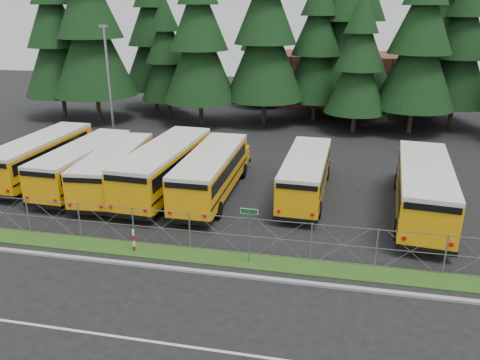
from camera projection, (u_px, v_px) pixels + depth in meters
name	position (u px, v px, depth m)	size (l,w,h in m)	color
ground	(215.00, 241.00, 24.33)	(120.00, 120.00, 0.00)	black
curb	(198.00, 271.00, 21.47)	(50.00, 0.25, 0.12)	gray
grass_verge	(206.00, 257.00, 22.76)	(50.00, 1.40, 0.06)	#214313
road_lane_line	(160.00, 343.00, 16.99)	(50.00, 0.12, 0.01)	beige
chainlink_fence	(209.00, 233.00, 23.07)	(44.00, 0.10, 2.00)	gray
brick_building	(339.00, 78.00, 58.90)	(22.00, 10.00, 6.00)	brown
bus_0	(45.00, 157.00, 33.03)	(2.67, 11.31, 2.97)	#F89C07
bus_1	(87.00, 165.00, 31.52)	(2.59, 10.95, 2.87)	#F89C07
bus_2	(117.00, 170.00, 30.73)	(2.54, 10.76, 2.82)	#F89C07
bus_3	(168.00, 168.00, 30.48)	(2.87, 12.17, 3.19)	#F89C07
bus_4	(213.00, 174.00, 29.71)	(2.70, 11.46, 3.00)	#F89C07
bus_6	(306.00, 175.00, 29.67)	(2.53, 10.73, 2.81)	#F89C07
bus_east	(423.00, 190.00, 26.84)	(2.86, 12.13, 3.18)	#F89C07
street_sign	(249.00, 224.00, 21.59)	(0.84, 0.55, 2.81)	gray
striped_bollard	(134.00, 241.00, 23.12)	(0.11, 0.11, 1.20)	#B20C0C
light_standard	(109.00, 85.00, 37.93)	(0.70, 0.35, 10.14)	gray
conifer_0	(55.00, 39.00, 48.99)	(7.49, 7.49, 16.56)	black
conifer_1	(90.00, 29.00, 46.88)	(8.50, 8.50, 18.80)	black
conifer_2	(166.00, 57.00, 50.13)	(5.81, 5.81, 12.85)	black
conifer_3	(199.00, 42.00, 45.62)	(7.47, 7.47, 16.53)	black
conifer_4	(265.00, 35.00, 45.74)	(8.01, 8.01, 17.72)	black
conifer_5	(317.00, 48.00, 47.67)	(6.82, 6.82, 15.08)	black
conifer_6	(359.00, 63.00, 43.39)	(5.91, 5.91, 13.07)	black
conifer_7	(420.00, 45.00, 42.47)	(7.44, 7.44, 16.46)	black
conifer_8	(461.00, 51.00, 44.90)	(6.78, 6.78, 15.00)	black
conifer_10	(153.00, 38.00, 53.55)	(7.30, 7.30, 16.15)	black
conifer_11	(262.00, 44.00, 55.18)	(6.62, 6.62, 14.65)	black
conifer_12	(348.00, 10.00, 48.40)	(10.08, 10.08, 22.29)	black
conifer_13	(446.00, 31.00, 46.79)	(8.31, 8.31, 18.38)	black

